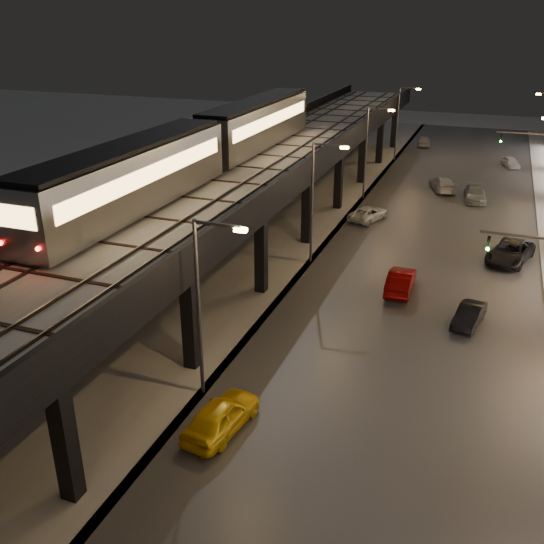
% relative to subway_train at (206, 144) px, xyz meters
% --- Properties ---
extents(road_surface, '(17.00, 120.00, 0.06)m').
position_rel_subway_train_xyz_m(road_surface, '(16.00, 5.03, -8.47)').
color(road_surface, '#46474D').
rests_on(road_surface, ground).
extents(under_viaduct_pavement, '(11.00, 120.00, 0.06)m').
position_rel_subway_train_xyz_m(under_viaduct_pavement, '(2.50, 5.03, -8.47)').
color(under_viaduct_pavement, '#9FA1A8').
rests_on(under_viaduct_pavement, ground).
extents(elevated_viaduct, '(9.00, 100.00, 6.30)m').
position_rel_subway_train_xyz_m(elevated_viaduct, '(2.50, 1.87, -2.88)').
color(elevated_viaduct, black).
rests_on(elevated_viaduct, ground).
extents(viaduct_trackbed, '(8.40, 100.00, 0.32)m').
position_rel_subway_train_xyz_m(viaduct_trackbed, '(2.49, 2.00, -2.11)').
color(viaduct_trackbed, '#B2B7C1').
rests_on(viaduct_trackbed, elevated_viaduct).
extents(viaduct_parapet_streetside, '(0.30, 100.00, 1.10)m').
position_rel_subway_train_xyz_m(viaduct_parapet_streetside, '(6.85, 2.03, -1.65)').
color(viaduct_parapet_streetside, black).
rests_on(viaduct_parapet_streetside, elevated_viaduct).
extents(viaduct_parapet_far, '(0.30, 100.00, 1.10)m').
position_rel_subway_train_xyz_m(viaduct_parapet_far, '(-1.85, 2.03, -1.65)').
color(viaduct_parapet_far, black).
rests_on(viaduct_parapet_far, elevated_viaduct).
extents(streetlight_left_1, '(2.57, 0.28, 9.00)m').
position_rel_subway_train_xyz_m(streetlight_left_1, '(8.07, -16.97, -3.26)').
color(streetlight_left_1, '#38383A').
rests_on(streetlight_left_1, ground).
extents(streetlight_left_2, '(2.57, 0.28, 9.00)m').
position_rel_subway_train_xyz_m(streetlight_left_2, '(8.07, 1.03, -3.26)').
color(streetlight_left_2, '#38383A').
rests_on(streetlight_left_2, ground).
extents(streetlight_left_3, '(2.57, 0.28, 9.00)m').
position_rel_subway_train_xyz_m(streetlight_left_3, '(8.07, 19.03, -3.26)').
color(streetlight_left_3, '#38383A').
rests_on(streetlight_left_3, ground).
extents(streetlight_left_4, '(2.57, 0.28, 9.00)m').
position_rel_subway_train_xyz_m(streetlight_left_4, '(8.07, 37.03, -3.26)').
color(streetlight_left_4, '#38383A').
rests_on(streetlight_left_4, ground).
extents(subway_train, '(3.16, 38.57, 3.78)m').
position_rel_subway_train_xyz_m(subway_train, '(0.00, 0.00, 0.00)').
color(subway_train, gray).
rests_on(subway_train, viaduct_trackbed).
extents(car_taxi, '(2.39, 4.70, 1.53)m').
position_rel_subway_train_xyz_m(car_taxi, '(9.90, -19.33, -7.73)').
color(car_taxi, yellow).
rests_on(car_taxi, ground).
extents(car_near_white, '(1.68, 4.56, 1.49)m').
position_rel_subway_train_xyz_m(car_near_white, '(14.94, -1.78, -7.75)').
color(car_near_white, '#710505').
rests_on(car_near_white, ground).
extents(car_mid_silver, '(3.34, 4.89, 1.24)m').
position_rel_subway_train_xyz_m(car_mid_silver, '(9.76, 12.33, -7.87)').
color(car_mid_silver, silver).
rests_on(car_mid_silver, ground).
extents(car_mid_dark, '(3.47, 5.39, 1.45)m').
position_rel_subway_train_xyz_m(car_mid_dark, '(14.96, 24.68, -7.77)').
color(car_mid_dark, silver).
rests_on(car_mid_dark, ground).
extents(car_far_white, '(2.10, 4.27, 1.40)m').
position_rel_subway_train_xyz_m(car_far_white, '(10.10, 47.25, -7.80)').
color(car_far_white, '#9FA0A2').
rests_on(car_far_white, ground).
extents(car_onc_silver, '(1.96, 3.88, 1.22)m').
position_rel_subway_train_xyz_m(car_onc_silver, '(19.55, -5.18, -7.89)').
color(car_onc_silver, black).
rests_on(car_onc_silver, ground).
extents(car_onc_dark, '(3.88, 5.93, 1.52)m').
position_rel_subway_train_xyz_m(car_onc_dark, '(21.74, 6.26, -7.74)').
color(car_onc_dark, black).
rests_on(car_onc_dark, ground).
extents(car_onc_white, '(2.53, 4.93, 1.37)m').
position_rel_subway_train_xyz_m(car_onc_white, '(18.35, 22.01, -7.81)').
color(car_onc_white, gray).
rests_on(car_onc_white, ground).
extents(car_onc_red, '(2.55, 3.85, 1.22)m').
position_rel_subway_train_xyz_m(car_onc_red, '(21.54, 38.19, -7.89)').
color(car_onc_red, silver).
rests_on(car_onc_red, ground).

